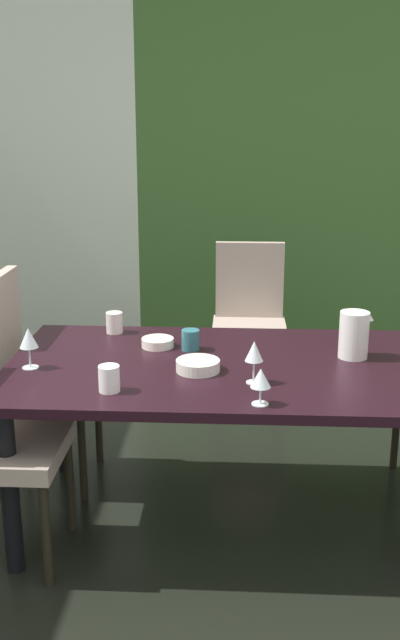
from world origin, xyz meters
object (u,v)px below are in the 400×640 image
wine_glass_west (254,352)px  dining_table (248,380)px  chair_head_far (249,315)px  serving_bowl_near_shelf (158,343)px  wine_glass_front (261,379)px  pitcher_north (354,334)px  cup_rear (190,340)px  wine_glass_left (29,339)px  chair_left_far (30,370)px  serving_bowl_east (198,366)px  cup_corner (114,323)px  cup_south (109,379)px

wine_glass_west → dining_table: bearing=94.2°
chair_head_far → serving_bowl_near_shelf: size_ratio=6.77×
wine_glass_front → pitcher_north: pitcher_north is taller
cup_rear → wine_glass_front: bearing=-64.3°
dining_table → serving_bowl_near_shelf: 0.46m
pitcher_north → serving_bowl_near_shelf: bearing=173.5°
chair_head_far → wine_glass_left: chair_head_far is taller
cup_rear → pitcher_north: (0.69, -0.06, 0.06)m
wine_glass_front → chair_head_far: bearing=90.4°
wine_glass_left → chair_left_far: bearing=107.8°
wine_glass_west → serving_bowl_near_shelf: wine_glass_west is taller
cup_rear → serving_bowl_east: bearing=-79.9°
cup_corner → wine_glass_west: bearing=-44.0°
wine_glass_left → pitcher_north: bearing=8.8°
serving_bowl_near_shelf → cup_south: (-0.12, -0.54, 0.03)m
wine_glass_west → pitcher_north: size_ratio=0.83×
serving_bowl_east → cup_corner: bearing=130.2°
chair_left_far → wine_glass_front: chair_left_far is taller
pitcher_north → wine_glass_left: bearing=-171.2°
serving_bowl_near_shelf → cup_rear: bearing=-12.4°
dining_table → pitcher_north: size_ratio=9.94×
dining_table → cup_south: size_ratio=20.08×
chair_head_far → cup_rear: bearing=77.4°
wine_glass_left → cup_south: size_ratio=1.70×
serving_bowl_near_shelf → chair_left_far: bearing=169.9°
wine_glass_front → serving_bowl_near_shelf: (-0.44, 0.63, -0.08)m
dining_table → serving_bowl_east: 0.24m
serving_bowl_east → pitcher_north: pitcher_north is taller
chair_head_far → serving_bowl_near_shelf: 1.28m
chair_left_far → cup_rear: (0.77, -0.14, 0.21)m
dining_table → chair_left_far: chair_left_far is taller
chair_left_far → cup_corner: (0.39, 0.09, 0.21)m
serving_bowl_east → cup_rear: cup_rear is taller
cup_south → cup_rear: cup_south is taller
chair_head_far → wine_glass_front: (0.01, -1.83, 0.28)m
serving_bowl_east → pitcher_north: size_ratio=0.88×
dining_table → cup_corner: cup_corner is taller
cup_corner → cup_rear: bearing=-31.9°
dining_table → chair_head_far: (0.02, 1.40, -0.11)m
dining_table → cup_corner: 0.76m
wine_glass_left → wine_glass_front: 0.98m
wine_glass_front → cup_rear: size_ratio=1.50×
dining_table → cup_south: cup_south is taller
dining_table → chair_left_far: 1.07m
serving_bowl_east → cup_south: bearing=-143.3°
wine_glass_front → cup_rear: bearing=115.7°
cup_corner → wine_glass_front: bearing=-51.5°
serving_bowl_east → cup_south: size_ratio=1.78×
dining_table → serving_bowl_near_shelf: size_ratio=14.03×
serving_bowl_near_shelf → serving_bowl_east: size_ratio=0.81×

